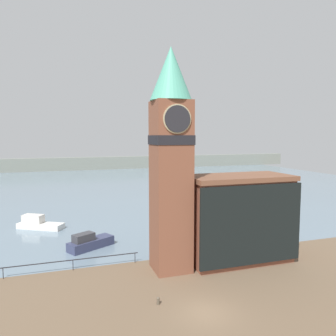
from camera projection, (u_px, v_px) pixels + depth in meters
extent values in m
plane|color=brown|center=(206.00, 313.00, 24.95)|extent=(160.00, 160.00, 0.00)
cube|color=slate|center=(99.00, 183.00, 92.73)|extent=(160.00, 120.00, 0.00)
cube|color=gray|center=(88.00, 163.00, 130.31)|extent=(180.00, 3.00, 5.00)
cube|color=#232328|center=(73.00, 260.00, 32.76)|extent=(13.29, 0.08, 0.08)
cylinder|color=#232328|center=(3.00, 273.00, 30.84)|extent=(0.07, 0.07, 1.05)
cylinder|color=#232328|center=(73.00, 265.00, 32.81)|extent=(0.07, 0.07, 1.05)
cylinder|color=#232328|center=(135.00, 258.00, 34.78)|extent=(0.07, 0.07, 1.05)
cube|color=brown|center=(171.00, 187.00, 32.32)|extent=(3.55, 3.55, 16.82)
cube|color=black|center=(171.00, 140.00, 31.87)|extent=(3.67, 3.67, 0.90)
cylinder|color=tan|center=(177.00, 119.00, 29.95)|extent=(2.73, 0.12, 2.73)
cylinder|color=#232328|center=(178.00, 119.00, 29.87)|extent=(2.48, 0.12, 2.48)
cylinder|color=tan|center=(188.00, 120.00, 32.25)|extent=(0.12, 2.73, 2.73)
cylinder|color=#232328|center=(189.00, 120.00, 32.27)|extent=(0.12, 2.48, 2.48)
cone|color=#51A88E|center=(171.00, 74.00, 31.25)|extent=(4.08, 4.08, 5.10)
cube|color=brown|center=(238.00, 220.00, 35.26)|extent=(10.82, 5.17, 8.77)
cube|color=brown|center=(239.00, 178.00, 34.80)|extent=(11.22, 5.57, 0.50)
cube|color=black|center=(252.00, 225.00, 32.65)|extent=(11.32, 0.30, 8.07)
cube|color=#333856|center=(91.00, 244.00, 39.26)|extent=(5.80, 4.42, 1.09)
cube|color=#38383D|center=(84.00, 237.00, 38.42)|extent=(2.79, 2.36, 0.92)
cube|color=silver|center=(41.00, 226.00, 47.61)|extent=(6.82, 5.17, 0.79)
cube|color=silver|center=(33.00, 219.00, 47.76)|extent=(3.28, 2.75, 1.19)
cylinder|color=brown|center=(158.00, 301.00, 26.16)|extent=(0.24, 0.24, 0.48)
sphere|color=brown|center=(158.00, 299.00, 26.14)|extent=(0.26, 0.26, 0.26)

